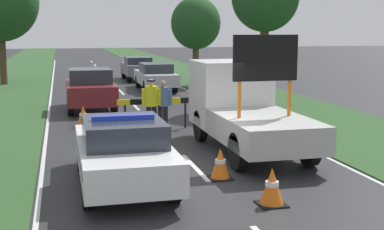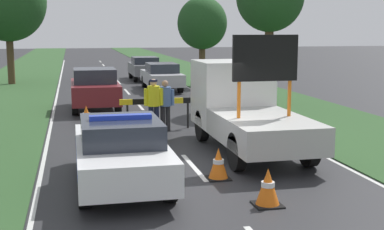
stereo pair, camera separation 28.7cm
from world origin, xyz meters
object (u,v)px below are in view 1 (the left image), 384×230
Objects in this scene: traffic_cone_near_police at (144,133)px; traffic_cone_near_truck at (272,187)px; police_officer at (151,101)px; traffic_cone_behind_barrier at (220,164)px; queued_car_wagon_maroon at (90,89)px; queued_car_sedan_silver at (156,76)px; road_barrier at (155,104)px; police_car at (123,151)px; work_truck at (242,106)px; roadside_tree_near_right at (0,1)px; roadside_tree_mid_right at (196,24)px; traffic_cone_centre_front at (83,116)px; queued_car_suv_grey at (138,68)px; pedestrian_civilian at (163,102)px.

traffic_cone_near_truck is at bearing -76.93° from traffic_cone_near_police.
police_officer reaches higher than traffic_cone_near_truck.
traffic_cone_behind_barrier is at bearing 102.39° from traffic_cone_near_truck.
police_officer is 0.42× the size of queued_car_wagon_maroon.
police_officer is 12.06m from queued_car_sedan_silver.
road_barrier is 5.18m from queued_car_wagon_maroon.
police_car is at bearing 178.71° from traffic_cone_behind_barrier.
work_truck is at bearing -29.11° from traffic_cone_near_police.
police_car is 5.82m from police_officer.
roadside_tree_near_right is at bearing -70.05° from work_truck.
roadside_tree_mid_right reaches higher than police_car.
police_officer is 0.37× the size of queued_car_sedan_silver.
police_officer is 2.41× the size of traffic_cone_centre_front.
roadside_tree_near_right is (-6.06, 16.66, 3.84)m from police_officer.
work_truck is at bearing -67.09° from roadside_tree_near_right.
traffic_cone_centre_front is at bearing -22.64° from police_officer.
police_officer is 17.89m from queued_car_suv_grey.
traffic_cone_centre_front is at bearing 119.63° from traffic_cone_near_police.
road_barrier is at bearing 110.94° from queued_car_wagon_maroon.
queued_car_suv_grey is (1.51, 23.41, 0.45)m from traffic_cone_behind_barrier.
roadside_tree_mid_right is (6.56, 8.28, 2.71)m from queued_car_wagon_maroon.
queued_car_wagon_maroon is 0.96× the size of queued_car_suv_grey.
queued_car_sedan_silver is (0.10, 14.55, -0.40)m from work_truck.
roadside_tree_mid_right is (4.71, 13.12, 2.74)m from road_barrier.
queued_car_sedan_silver is 5.92m from queued_car_suv_grey.
traffic_cone_near_truck is at bearing -86.67° from road_barrier.
work_truck reaches higher than road_barrier.
traffic_cone_near_truck is (1.47, -6.33, 0.11)m from traffic_cone_near_police.
traffic_cone_near_truck is 25.39m from queued_car_suv_grey.
traffic_cone_behind_barrier is 17.58m from queued_car_sedan_silver.
queued_car_wagon_maroon is at bearing -128.36° from roadside_tree_mid_right.
traffic_cone_near_truck is (0.79, -8.15, -0.48)m from road_barrier.
police_car is 9.08× the size of traffic_cone_near_police.
queued_car_suv_grey is 0.82× the size of roadside_tree_mid_right.
traffic_cone_behind_barrier is at bearing 111.15° from police_officer.
traffic_cone_near_police is 19.34m from roadside_tree_near_right.
traffic_cone_near_police is 0.10× the size of roadside_tree_mid_right.
traffic_cone_centre_front is at bearing -75.22° from roadside_tree_near_right.
traffic_cone_near_truck is 25.67m from roadside_tree_near_right.
queued_car_suv_grey is at bearing 87.56° from traffic_cone_near_truck.
roadside_tree_near_right reaches higher than queued_car_wagon_maroon.
police_officer is at bearing 78.67° from police_car.
pedestrian_civilian is at bearing 91.91° from traffic_cone_behind_barrier.
road_barrier is 0.60× the size of queued_car_suv_grey.
roadside_tree_mid_right is at bearing 95.34° from pedestrian_civilian.
work_truck reaches higher than queued_car_sedan_silver.
traffic_cone_behind_barrier is 23.71m from roadside_tree_near_right.
queued_car_sedan_silver is at bearing 86.46° from traffic_cone_near_truck.
traffic_cone_behind_barrier reaches higher than traffic_cone_near_police.
traffic_cone_centre_front is at bearing 67.13° from queued_car_sedan_silver.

